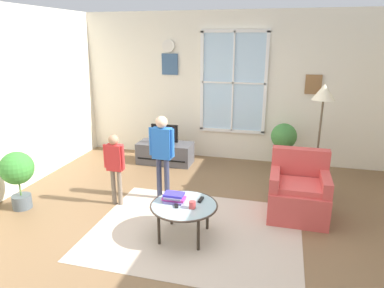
# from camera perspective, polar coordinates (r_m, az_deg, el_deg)

# --- Properties ---
(ground_plane) EXTENTS (6.46, 6.28, 0.02)m
(ground_plane) POSITION_cam_1_polar(r_m,az_deg,el_deg) (4.52, 0.03, -13.97)
(ground_plane) COLOR brown
(back_wall) EXTENTS (5.86, 0.17, 2.80)m
(back_wall) POSITION_cam_1_polar(r_m,az_deg,el_deg) (6.78, 6.38, 9.16)
(back_wall) COLOR silver
(back_wall) RESTS_ON ground_plane
(area_rug) EXTENTS (2.56, 2.02, 0.01)m
(area_rug) POSITION_cam_1_polar(r_m,az_deg,el_deg) (4.50, 0.60, -13.93)
(area_rug) COLOR #C6B29E
(area_rug) RESTS_ON ground_plane
(tv_stand) EXTENTS (1.03, 0.49, 0.40)m
(tv_stand) POSITION_cam_1_polar(r_m,az_deg,el_deg) (6.70, -4.41, -1.48)
(tv_stand) COLOR #4C4C51
(tv_stand) RESTS_ON ground_plane
(television) EXTENTS (0.51, 0.08, 0.36)m
(television) POSITION_cam_1_polar(r_m,az_deg,el_deg) (6.58, -4.49, 1.74)
(television) COLOR #4C4C4C
(television) RESTS_ON tv_stand
(armchair) EXTENTS (0.76, 0.74, 0.87)m
(armchair) POSITION_cam_1_polar(r_m,az_deg,el_deg) (4.93, 16.96, -7.62)
(armchair) COLOR #D14C47
(armchair) RESTS_ON ground_plane
(coffee_table) EXTENTS (0.81, 0.81, 0.43)m
(coffee_table) POSITION_cam_1_polar(r_m,az_deg,el_deg) (4.20, -1.33, -10.17)
(coffee_table) COLOR #99B2B7
(coffee_table) RESTS_ON ground_plane
(book_stack) EXTENTS (0.27, 0.19, 0.11)m
(book_stack) POSITION_cam_1_polar(r_m,az_deg,el_deg) (4.24, -2.95, -8.73)
(book_stack) COLOR #7B67BB
(book_stack) RESTS_ON coffee_table
(cup) EXTENTS (0.08, 0.08, 0.09)m
(cup) POSITION_cam_1_polar(r_m,az_deg,el_deg) (4.09, 0.04, -9.89)
(cup) COLOR #BF3F3F
(cup) RESTS_ON coffee_table
(remote_near_books) EXTENTS (0.09, 0.14, 0.02)m
(remote_near_books) POSITION_cam_1_polar(r_m,az_deg,el_deg) (4.16, -2.60, -9.89)
(remote_near_books) COLOR black
(remote_near_books) RESTS_ON coffee_table
(remote_near_cup) EXTENTS (0.05, 0.14, 0.02)m
(remote_near_cup) POSITION_cam_1_polar(r_m,az_deg,el_deg) (4.28, 1.43, -9.08)
(remote_near_cup) COLOR black
(remote_near_cup) RESTS_ON coffee_table
(person_red_shirt) EXTENTS (0.31, 0.14, 1.04)m
(person_red_shirt) POSITION_cam_1_polar(r_m,az_deg,el_deg) (5.00, -12.48, -2.82)
(person_red_shirt) COLOR #726656
(person_red_shirt) RESTS_ON ground_plane
(person_blue_shirt) EXTENTS (0.38, 0.17, 1.26)m
(person_blue_shirt) POSITION_cam_1_polar(r_m,az_deg,el_deg) (5.04, -4.89, -0.67)
(person_blue_shirt) COLOR #333851
(person_blue_shirt) RESTS_ON ground_plane
(potted_plant_by_window) EXTENTS (0.45, 0.45, 0.87)m
(potted_plant_by_window) POSITION_cam_1_polar(r_m,az_deg,el_deg) (6.42, 14.72, 0.57)
(potted_plant_by_window) COLOR silver
(potted_plant_by_window) RESTS_ON ground_plane
(potted_plant_corner) EXTENTS (0.45, 0.45, 0.83)m
(potted_plant_corner) POSITION_cam_1_polar(r_m,az_deg,el_deg) (5.38, -26.61, -4.16)
(potted_plant_corner) COLOR #4C565B
(potted_plant_corner) RESTS_ON ground_plane
(floor_lamp) EXTENTS (0.32, 0.32, 1.71)m
(floor_lamp) POSITION_cam_1_polar(r_m,az_deg,el_deg) (5.23, 20.57, 6.15)
(floor_lamp) COLOR black
(floor_lamp) RESTS_ON ground_plane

